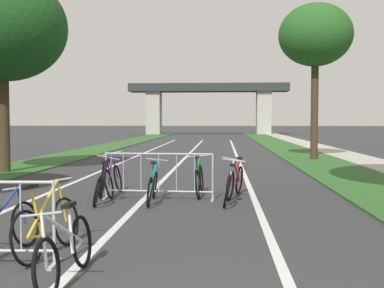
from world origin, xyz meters
The scene contains 19 objects.
grass_verge_left centered at (-5.79, 28.26, 0.03)m, with size 2.50×69.09×0.05m, color #2D5B26.
grass_verge_right centered at (5.79, 28.26, 0.03)m, with size 2.50×69.09×0.05m, color #2D5B26.
sidewalk_path_right centered at (7.95, 28.26, 0.04)m, with size 1.82×69.09×0.08m, color #ADA89E.
lane_stripe_center centered at (0.00, 19.98, 0.00)m, with size 0.14×39.97×0.01m, color silver.
lane_stripe_right_lane centered at (2.49, 19.98, 0.00)m, with size 0.14×39.97×0.01m, color silver.
lane_stripe_left_lane centered at (-2.49, 19.98, 0.00)m, with size 0.14×39.97×0.01m, color silver.
overpass_bridge centered at (0.00, 57.10, 4.56)m, with size 19.85×3.25×6.37m.
tree_left_oak_mid centered at (-5.60, 13.13, 4.90)m, with size 4.28×4.28×6.73m.
tree_right_pine_far centered at (5.88, 19.08, 5.52)m, with size 3.26×3.26×6.96m.
crowd_barrier_second centered at (0.33, 8.17, 0.52)m, with size 2.53×0.58×1.05m.
bicycle_silver_0 centered at (1.90, 7.67, 0.38)m, with size 0.52×1.73×0.97m.
bicycle_black_1 centered at (-0.87, 7.64, 0.36)m, with size 0.52×1.74×1.01m.
bicycle_teal_2 centered at (0.26, 7.69, 0.36)m, with size 0.49×1.73×0.93m.
bicycle_white_3 centered at (0.05, 2.65, 0.36)m, with size 0.43×1.71×0.89m.
bicycle_red_4 centered at (2.07, 8.54, 0.38)m, with size 0.56×1.67×0.94m.
bicycle_blue_5 centered at (-1.11, 3.58, 0.36)m, with size 0.47×1.64×0.89m.
bicycle_purple_6 centered at (-0.82, 8.63, 0.39)m, with size 0.51×1.76×1.03m.
bicycle_yellow_8 centered at (-0.54, 3.67, 0.39)m, with size 0.47×1.67×0.99m.
bicycle_green_9 centered at (1.23, 8.67, 0.39)m, with size 0.55×1.68×0.96m.
Camera 1 is at (1.77, -2.38, 1.79)m, focal length 44.14 mm.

